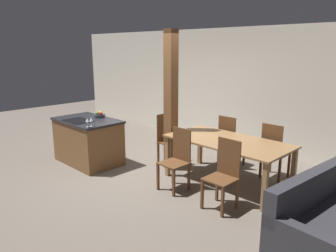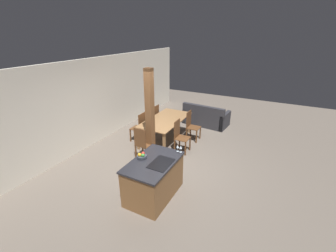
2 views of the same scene
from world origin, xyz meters
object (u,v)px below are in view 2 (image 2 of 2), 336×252
(fruit_bowl, at_px, (142,156))
(dining_chair_near_right, at_px, (192,125))
(kitchen_island, at_px, (154,178))
(wine_glass_middle, at_px, (178,147))
(dining_chair_near_left, at_px, (180,136))
(dining_chair_head_end, at_px, (142,143))
(wine_glass_near, at_px, (181,147))
(dining_chair_far_right, at_px, (154,118))
(timber_post, at_px, (150,116))
(dining_chair_far_left, at_px, (139,127))
(dining_table, at_px, (166,122))
(couch, at_px, (206,118))

(fruit_bowl, distance_m, dining_chair_near_right, 3.06)
(fruit_bowl, relative_size, dining_chair_near_right, 0.22)
(kitchen_island, xyz_separation_m, wine_glass_middle, (0.61, -0.28, 0.57))
(dining_chair_near_left, relative_size, dining_chair_head_end, 1.00)
(wine_glass_middle, height_order, dining_chair_near_left, wine_glass_middle)
(wine_glass_near, bearing_deg, dining_chair_near_right, 15.98)
(dining_chair_far_right, distance_m, timber_post, 2.02)
(dining_chair_near_right, bearing_deg, dining_chair_head_end, 158.32)
(dining_chair_head_end, bearing_deg, wine_glass_near, 158.40)
(wine_glass_near, bearing_deg, dining_chair_far_right, 41.84)
(kitchen_island, xyz_separation_m, dining_chair_far_right, (3.04, 1.81, 0.07))
(wine_glass_near, relative_size, dining_chair_far_left, 0.17)
(dining_chair_far_right, xyz_separation_m, timber_post, (-1.64, -0.88, 0.77))
(kitchen_island, distance_m, wine_glass_near, 0.91)
(dining_chair_near_right, height_order, timber_post, timber_post)
(dining_chair_head_end, bearing_deg, dining_chair_far_left, -51.88)
(dining_table, relative_size, dining_chair_near_left, 2.04)
(fruit_bowl, bearing_deg, dining_chair_head_end, 33.69)
(dining_table, relative_size, dining_chair_near_right, 2.04)
(kitchen_island, height_order, fruit_bowl, fruit_bowl)
(dining_chair_far_right, bearing_deg, dining_chair_near_right, 90.00)
(fruit_bowl, xyz_separation_m, wine_glass_middle, (0.60, -0.57, 0.08))
(couch, bearing_deg, wine_glass_middle, 103.99)
(dining_chair_near_right, xyz_separation_m, couch, (1.51, -0.00, -0.23))
(dining_chair_near_left, distance_m, dining_chair_head_end, 1.20)
(dining_table, height_order, dining_chair_far_right, dining_chair_far_right)
(kitchen_island, relative_size, dining_chair_far_left, 1.36)
(kitchen_island, xyz_separation_m, dining_table, (2.58, 1.07, 0.23))
(dining_chair_near_right, distance_m, dining_chair_far_right, 1.48)
(dining_chair_near_left, bearing_deg, dining_chair_head_end, 141.88)
(wine_glass_near, height_order, couch, wine_glass_near)
(dining_chair_far_left, bearing_deg, dining_chair_far_right, -180.00)
(dining_chair_near_left, bearing_deg, timber_post, 140.55)
(dining_chair_far_left, xyz_separation_m, timber_post, (-0.72, -0.88, 0.77))
(kitchen_island, relative_size, wine_glass_middle, 8.20)
(dining_chair_far_right, height_order, couch, dining_chair_far_right)
(dining_chair_near_right, height_order, dining_chair_far_left, same)
(dining_chair_near_right, bearing_deg, fruit_bowl, -179.19)
(fruit_bowl, height_order, dining_chair_near_right, fruit_bowl)
(dining_chair_near_right, bearing_deg, timber_post, 160.04)
(dining_chair_far_right, xyz_separation_m, couch, (1.51, -1.48, -0.23))
(wine_glass_near, relative_size, dining_chair_far_right, 0.17)
(dining_table, bearing_deg, kitchen_island, -157.39)
(kitchen_island, height_order, dining_chair_near_right, dining_chair_near_right)
(kitchen_island, height_order, dining_chair_near_left, dining_chair_near_left)
(timber_post, bearing_deg, couch, -10.79)
(fruit_bowl, xyz_separation_m, dining_chair_near_right, (3.03, 0.04, -0.42))
(dining_chair_near_left, relative_size, dining_chair_near_right, 1.00)
(wine_glass_middle, xyz_separation_m, dining_chair_far_left, (1.51, 2.09, -0.50))
(wine_glass_middle, xyz_separation_m, couch, (3.93, 0.61, -0.73))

